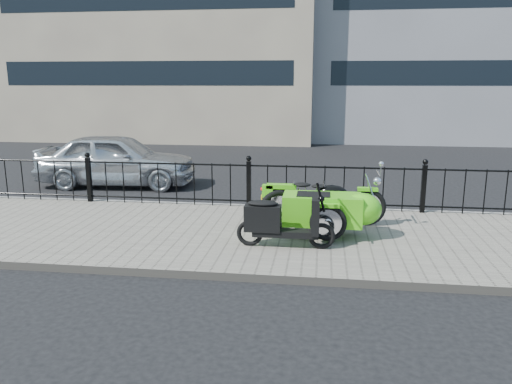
# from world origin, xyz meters

# --- Properties ---
(ground) EXTENTS (120.00, 120.00, 0.00)m
(ground) POSITION_xyz_m (0.00, 0.00, 0.00)
(ground) COLOR black
(ground) RESTS_ON ground
(sidewalk) EXTENTS (30.00, 3.80, 0.12)m
(sidewalk) POSITION_xyz_m (0.00, -0.50, 0.06)
(sidewalk) COLOR slate
(sidewalk) RESTS_ON ground
(curb) EXTENTS (30.00, 0.10, 0.12)m
(curb) POSITION_xyz_m (0.00, 1.44, 0.06)
(curb) COLOR gray
(curb) RESTS_ON ground
(iron_fence) EXTENTS (14.11, 0.11, 1.08)m
(iron_fence) POSITION_xyz_m (0.00, 1.30, 0.59)
(iron_fence) COLOR black
(iron_fence) RESTS_ON sidewalk
(building_tan) EXTENTS (14.00, 8.01, 12.00)m
(building_tan) POSITION_xyz_m (-6.00, 15.99, 6.00)
(building_tan) COLOR tan
(building_tan) RESTS_ON ground
(motorcycle_sidecar) EXTENTS (2.28, 1.48, 0.98)m
(motorcycle_sidecar) POSITION_xyz_m (1.69, -0.41, 0.59)
(motorcycle_sidecar) COLOR black
(motorcycle_sidecar) RESTS_ON sidewalk
(scooter) EXTENTS (1.56, 0.45, 1.05)m
(scooter) POSITION_xyz_m (0.84, -1.20, 0.53)
(scooter) COLOR black
(scooter) RESTS_ON sidewalk
(spare_tire) EXTENTS (0.68, 0.39, 0.70)m
(spare_tire) POSITION_xyz_m (0.74, -0.21, 0.47)
(spare_tire) COLOR black
(spare_tire) RESTS_ON sidewalk
(sedan_car) EXTENTS (4.15, 1.90, 1.38)m
(sedan_car) POSITION_xyz_m (-3.81, 3.53, 0.69)
(sedan_car) COLOR silver
(sedan_car) RESTS_ON ground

